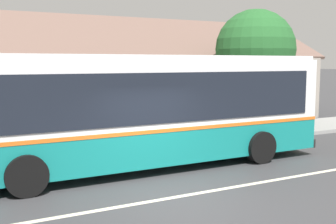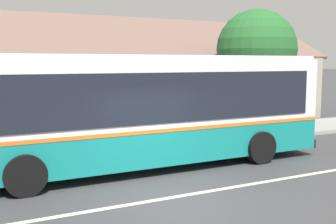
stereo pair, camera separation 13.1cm
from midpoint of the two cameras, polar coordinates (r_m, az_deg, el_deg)
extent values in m
plane|color=#38383A|center=(9.97, 1.02, -11.41)|extent=(300.00, 300.00, 0.00)
cube|color=gray|center=(15.30, -10.02, -4.77)|extent=(60.00, 3.00, 0.15)
cube|color=beige|center=(9.97, 1.02, -11.38)|extent=(60.00, 0.16, 0.01)
cube|color=gray|center=(22.16, -10.15, 2.94)|extent=(23.35, 8.58, 3.34)
cube|color=brown|center=(20.13, -8.40, 10.32)|extent=(23.95, 4.36, 2.22)
cube|color=brown|center=(24.20, -11.89, 9.64)|extent=(23.95, 4.36, 2.22)
cube|color=black|center=(22.49, 13.76, 3.33)|extent=(1.10, 0.06, 1.30)
cube|color=#4C3323|center=(19.76, 3.55, 0.77)|extent=(1.00, 0.06, 2.10)
cube|color=#147F7A|center=(12.39, -4.81, -4.23)|extent=(11.91, 2.51, 0.95)
cube|color=orange|center=(12.30, -4.84, -1.82)|extent=(11.93, 2.53, 0.10)
cube|color=white|center=(12.19, -4.88, 2.73)|extent=(11.91, 2.51, 1.86)
cube|color=white|center=(12.16, -4.93, 7.39)|extent=(11.67, 2.39, 0.12)
cube|color=black|center=(13.36, -7.02, 2.63)|extent=(10.95, 0.04, 1.36)
cube|color=black|center=(11.05, -2.29, 1.82)|extent=(10.95, 0.04, 1.36)
cube|color=black|center=(15.54, 15.83, 3.00)|extent=(0.04, 2.20, 1.36)
cube|color=black|center=(15.51, 15.94, 6.28)|extent=(0.04, 1.75, 0.24)
cube|color=black|center=(15.76, 15.68, -3.39)|extent=(0.08, 2.50, 0.28)
cube|color=#192D99|center=(13.09, -13.04, -3.79)|extent=(3.33, 0.03, 0.67)
cube|color=black|center=(15.69, 9.04, 1.00)|extent=(0.90, 0.03, 2.56)
cylinder|color=black|center=(15.27, 6.15, -3.11)|extent=(1.00, 0.28, 1.00)
cylinder|color=black|center=(13.31, 12.22, -4.69)|extent=(1.00, 0.28, 1.00)
cylinder|color=black|center=(12.79, -20.77, -5.45)|extent=(1.00, 0.28, 1.00)
cylinder|color=black|center=(10.38, -18.96, -8.18)|extent=(1.00, 0.28, 1.00)
cylinder|color=#4C3828|center=(19.64, 11.37, 1.23)|extent=(0.34, 0.34, 2.52)
sphere|color=#235B28|center=(19.56, 11.54, 8.31)|extent=(3.59, 3.59, 3.59)
sphere|color=#235B28|center=(19.61, 12.82, 6.70)|extent=(2.67, 2.67, 2.67)
cylinder|color=gray|center=(17.95, 13.84, 0.95)|extent=(0.07, 0.07, 2.40)
cube|color=#1959A5|center=(17.87, 13.97, 3.97)|extent=(0.36, 0.03, 0.48)
camera|label=1|loc=(0.07, -90.27, -0.03)|focal=45.00mm
camera|label=2|loc=(0.07, 89.73, 0.03)|focal=45.00mm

